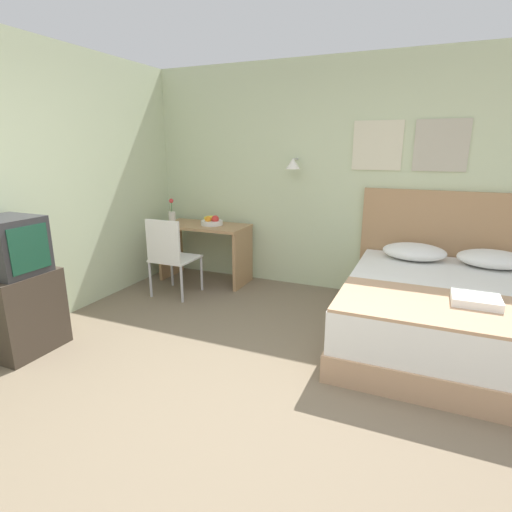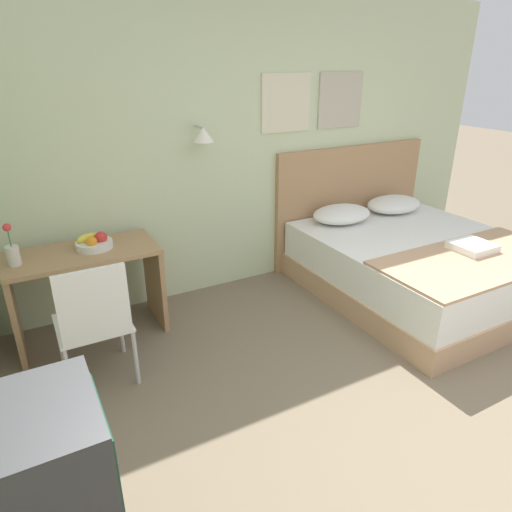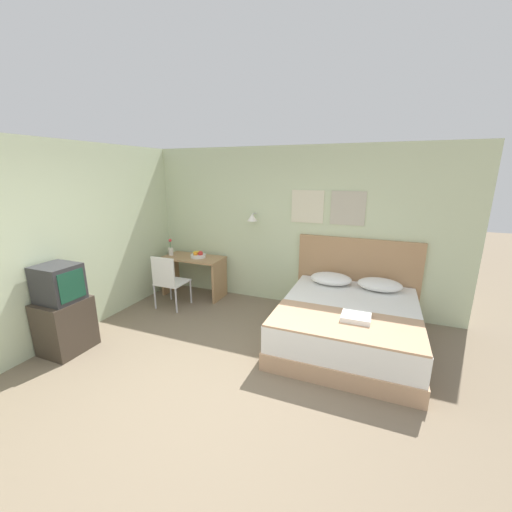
% 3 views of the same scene
% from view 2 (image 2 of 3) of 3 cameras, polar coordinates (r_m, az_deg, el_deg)
% --- Properties ---
extents(ground_plane, '(24.00, 24.00, 0.00)m').
position_cam_2_polar(ground_plane, '(3.06, 27.02, -22.35)').
color(ground_plane, '#756651').
extents(wall_back, '(5.63, 0.31, 2.65)m').
position_cam_2_polar(wall_back, '(4.36, -0.57, 13.58)').
color(wall_back, beige).
rests_on(wall_back, ground_plane).
extents(bed, '(1.75, 2.00, 0.56)m').
position_cam_2_polar(bed, '(4.56, 19.50, -1.23)').
color(bed, tan).
rests_on(bed, ground_plane).
extents(headboard, '(1.87, 0.06, 1.25)m').
position_cam_2_polar(headboard, '(5.13, 11.62, 6.47)').
color(headboard, '#A87F56').
rests_on(headboard, ground_plane).
extents(pillow_left, '(0.62, 0.45, 0.17)m').
position_cam_2_polar(pillow_left, '(4.68, 10.67, 5.18)').
color(pillow_left, white).
rests_on(pillow_left, bed).
extents(pillow_right, '(0.62, 0.45, 0.17)m').
position_cam_2_polar(pillow_right, '(5.14, 16.85, 6.21)').
color(pillow_right, white).
rests_on(pillow_right, bed).
extents(throw_blanket, '(1.70, 0.80, 0.02)m').
position_cam_2_polar(throw_blanket, '(4.12, 25.87, -0.40)').
color(throw_blanket, tan).
rests_on(throw_blanket, bed).
extents(folded_towel_near_foot, '(0.33, 0.30, 0.06)m').
position_cam_2_polar(folded_towel_near_foot, '(4.28, 25.44, 1.08)').
color(folded_towel_near_foot, white).
rests_on(folded_towel_near_foot, throw_blanket).
extents(desk, '(1.11, 0.55, 0.74)m').
position_cam_2_polar(desk, '(3.78, -20.47, -2.62)').
color(desk, '#A87F56').
rests_on(desk, ground_plane).
extents(desk_chair, '(0.47, 0.47, 0.92)m').
position_cam_2_polar(desk_chair, '(3.16, -19.62, -7.31)').
color(desk_chair, white).
rests_on(desk_chair, ground_plane).
extents(fruit_bowl, '(0.27, 0.27, 0.13)m').
position_cam_2_polar(fruit_bowl, '(3.70, -19.59, 1.59)').
color(fruit_bowl, silver).
rests_on(fruit_bowl, desk).
extents(flower_vase, '(0.09, 0.09, 0.31)m').
position_cam_2_polar(flower_vase, '(3.59, -28.15, 0.45)').
color(flower_vase, silver).
rests_on(flower_vase, desk).
extents(television, '(0.48, 0.42, 0.46)m').
position_cam_2_polar(television, '(1.66, -26.73, -23.57)').
color(television, '#2D2D30').
rests_on(television, tv_stand).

